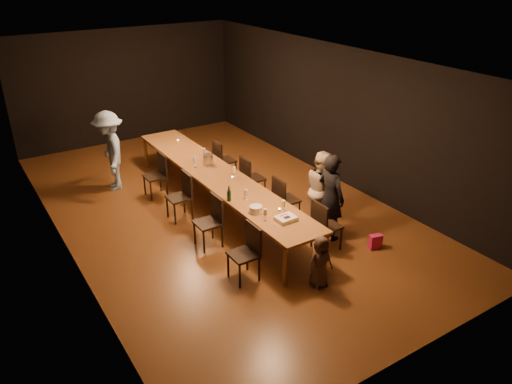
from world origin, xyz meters
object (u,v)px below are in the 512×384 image
table (217,176)px  woman_birthday (331,197)px  woman_tan (322,189)px  birthday_cake (286,219)px  man_blue (110,151)px  chair_left_2 (179,197)px  chair_right_1 (287,199)px  chair_left_0 (243,254)px  child (320,262)px  ice_bucket (208,159)px  chair_right_0 (327,225)px  chair_left_1 (208,222)px  champagne_bottle (229,193)px  chair_right_3 (225,160)px  chair_left_3 (155,176)px  plate_stack (256,209)px  chair_right_2 (253,178)px

table → woman_birthday: bearing=-61.4°
woman_tan → birthday_cake: woman_tan is taller
man_blue → birthday_cake: size_ratio=5.25×
man_blue → chair_left_2: bearing=26.9°
chair_right_1 → chair_left_0: (-1.70, -1.20, 0.00)m
chair_left_0 → woman_tan: (2.17, 0.74, 0.28)m
child → ice_bucket: bearing=92.6°
woman_tan → birthday_cake: 1.44m
chair_right_0 → chair_left_1: 2.08m
child → champagne_bottle: bearing=105.4°
chair_left_1 → birthday_cake: 1.44m
chair_right_3 → man_blue: (-2.33, 0.87, 0.41)m
birthday_cake → ice_bucket: bearing=86.7°
chair_left_2 → birthday_cake: chair_left_2 is taller
chair_right_3 → child: size_ratio=1.07×
chair_right_3 → champagne_bottle: (-1.24, -2.36, 0.44)m
man_blue → child: bearing=26.2°
chair_left_2 → chair_left_3: same height
birthday_cake → woman_tan: bearing=24.1°
chair_left_1 → ice_bucket: ice_bucket is taller
chair_left_0 → birthday_cake: (0.88, 0.10, 0.32)m
woman_tan → child: bearing=162.0°
chair_left_2 → champagne_bottle: size_ratio=3.06×
chair_left_2 → chair_right_1: bearing=-125.2°
chair_right_0 → chair_left_0: (-1.70, 0.00, 0.00)m
chair_right_3 → chair_left_1: same height
man_blue → child: man_blue is taller
birthday_cake → plate_stack: 0.57m
chair_right_0 → birthday_cake: 0.89m
chair_right_0 → chair_right_3: bearing=180.0°
table → plate_stack: (-0.23, -1.80, 0.11)m
chair_right_1 → woman_tan: woman_tan is taller
ice_bucket → plate_stack: bearing=-97.7°
chair_left_2 → woman_tan: bearing=-127.4°
table → chair_right_0: bearing=-70.5°
chair_right_3 → plate_stack: chair_right_3 is taller
chair_right_0 → chair_left_0: bearing=-90.0°
birthday_cake → chair_right_2: bearing=68.2°
table → chair_left_1: 1.49m
chair_left_0 → child: 1.19m
chair_right_3 → champagne_bottle: bearing=-27.7°
chair_right_0 → woman_tan: size_ratio=0.63×
chair_left_0 → birthday_cake: chair_left_0 is taller
plate_stack → ice_bucket: (0.32, 2.33, 0.05)m
champagne_bottle → ice_bucket: bearing=74.5°
chair_right_2 → chair_left_3: same height
chair_left_2 → birthday_cake: size_ratio=2.79×
chair_left_3 → child: size_ratio=1.07×
chair_left_1 → child: size_ratio=1.07×
table → plate_stack: bearing=-97.4°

